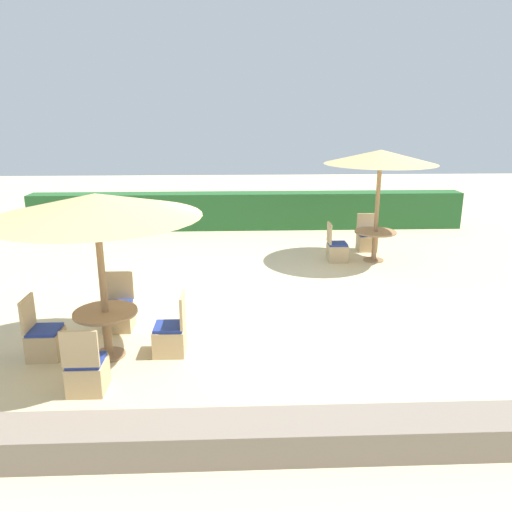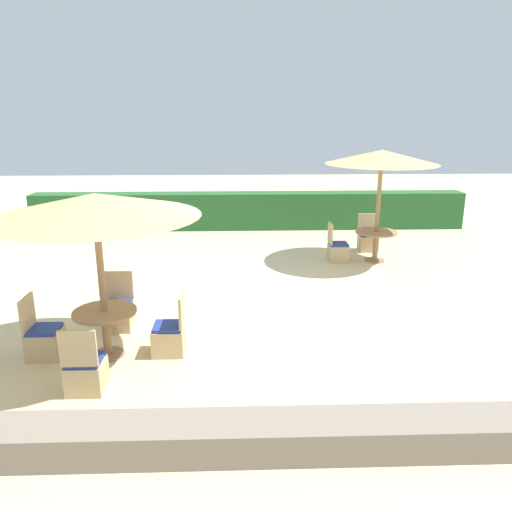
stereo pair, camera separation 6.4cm
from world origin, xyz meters
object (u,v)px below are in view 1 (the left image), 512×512
Objects in this scene: parasol_back_right at (381,157)px; patio_chair_back_right_west at (337,250)px; patio_chair_front_left_west at (45,340)px; parasol_front_left at (96,206)px; patio_chair_front_left_east at (171,337)px; patio_chair_back_right_north at (367,240)px; patio_chair_front_left_south at (87,373)px; patio_chair_front_left_north at (119,314)px; round_table_front_left at (106,323)px; round_table_back_right at (375,238)px.

parasol_back_right reaches higher than patio_chair_back_right_west.
patio_chair_back_right_west is 7.00m from patio_chair_front_left_west.
parasol_front_left is 3.10× the size of patio_chair_front_left_east.
patio_chair_front_left_south is (-5.30, -6.56, 0.00)m from patio_chair_back_right_north.
patio_chair_back_right_north is 0.32× the size of parasol_front_left.
patio_chair_front_left_north is at bearing 40.96° from patio_chair_back_right_north.
round_table_front_left is 0.98× the size of patio_chair_front_left_north.
round_table_back_right is 0.34× the size of parasol_front_left.
patio_chair_back_right_west reaches higher than round_table_back_right.
parasol_back_right is 2.68× the size of round_table_back_right.
patio_chair_front_left_north is (-0.05, 0.97, -1.98)m from parasol_front_left.
patio_chair_back_right_west and patio_chair_front_left_west have the same top height.
patio_chair_back_right_north is 1.00× the size of patio_chair_back_right_west.
patio_chair_front_left_south reaches higher than round_table_back_right.
parasol_front_left is at bearing 46.69° from patio_chair_back_right_north.
patio_chair_front_left_east is (-4.36, -5.53, 0.00)m from patio_chair_back_right_north.
parasol_front_left is 3.10× the size of patio_chair_front_left_south.
parasol_front_left is at bearing 93.55° from patio_chair_front_left_east.
round_table_back_right is 7.19m from parasol_front_left.
patio_chair_back_right_west is 5.73m from patio_chair_front_left_east.
parasol_front_left reaches higher than patio_chair_back_right_west.
parasol_back_right is at bearing -43.11° from patio_chair_front_left_east.
patio_chair_front_left_north is 1.00× the size of patio_chair_front_left_west.
parasol_front_left is at bearing 88.28° from patio_chair_front_left_south.
patio_chair_front_left_west is (-1.83, -0.05, 0.00)m from patio_chair_front_left_east.
patio_chair_front_left_east and patio_chair_front_left_west have the same top height.
patio_chair_back_right_west is 0.32× the size of parasol_front_left.
patio_chair_front_left_west is at bearing 132.31° from patio_chair_front_left_south.
round_table_front_left is (-5.21, -4.65, -0.03)m from round_table_back_right.
patio_chair_back_right_north is 7.05m from patio_chair_front_left_east.
round_table_front_left is at bearing 88.28° from patio_chair_front_left_south.
parasol_front_left is (-4.31, -4.68, 1.98)m from patio_chair_back_right_west.
parasol_back_right is 2.39m from patio_chair_back_right_north.
patio_chair_front_left_west is at bearing -48.21° from patio_chair_back_right_west.
patio_chair_back_right_west is (-0.91, 0.02, -2.19)m from parasol_back_right.
parasol_back_right is at bearing 86.56° from patio_chair_back_right_north.
parasol_front_left reaches higher than patio_chair_front_left_east.
patio_chair_front_left_south and patio_chair_front_left_west have the same top height.
patio_chair_front_left_north is at bearing 90.74° from patio_chair_front_left_south.
patio_chair_back_right_west is at bearing -139.64° from patio_chair_front_left_north.
patio_chair_back_right_west is at bearing 131.79° from patio_chair_front_left_west.
round_table_front_left is (-5.21, -4.65, -1.93)m from parasol_back_right.
patio_chair_front_left_west is at bearing 42.06° from patio_chair_back_right_north.
round_table_front_left is (-5.27, -5.59, 0.26)m from patio_chair_back_right_north.
patio_chair_front_left_north is (-5.27, -3.68, -2.19)m from parasol_back_right.
round_table_back_right is 7.69m from patio_chair_front_left_south.
round_table_back_right is at bearing 41.75° from round_table_front_left.
round_table_back_right is 1.06× the size of patio_chair_front_left_south.
round_table_back_right is 7.70m from patio_chair_front_left_west.
patio_chair_front_left_west is (-0.86, -0.96, 0.00)m from patio_chair_front_left_north.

